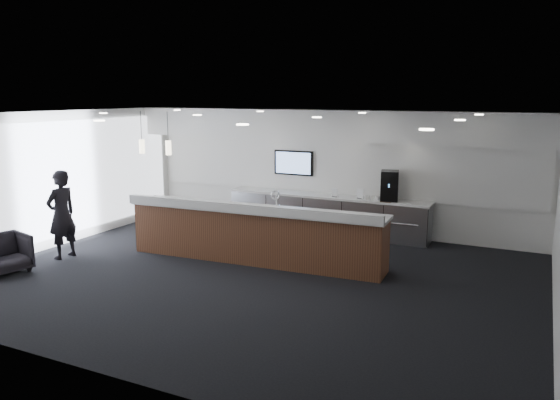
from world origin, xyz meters
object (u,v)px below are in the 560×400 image
at_px(armchair, 5,254).
at_px(lounge_guest, 62,214).
at_px(service_counter, 255,234).
at_px(coffee_machine, 390,186).

distance_m(armchair, lounge_guest, 1.34).
bearing_deg(service_counter, armchair, -148.59).
distance_m(coffee_machine, lounge_guest, 7.14).
bearing_deg(service_counter, lounge_guest, -160.88).
bearing_deg(coffee_machine, service_counter, -139.65).
bearing_deg(armchair, lounge_guest, 2.91).
height_order(coffee_machine, armchair, coffee_machine).
xyz_separation_m(coffee_machine, lounge_guest, (-5.71, -4.28, -0.37)).
bearing_deg(armchair, service_counter, -41.09).
distance_m(service_counter, coffee_machine, 3.49).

